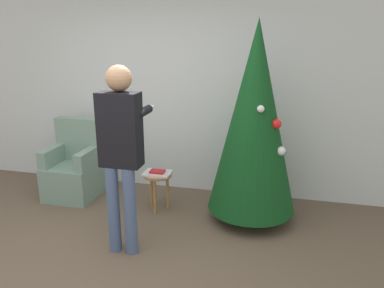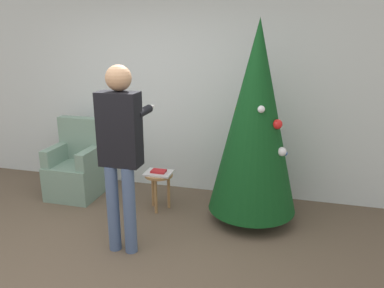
% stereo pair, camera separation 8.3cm
% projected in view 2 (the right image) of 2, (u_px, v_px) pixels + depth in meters
% --- Properties ---
extents(ground_plane, '(14.00, 14.00, 0.00)m').
position_uv_depth(ground_plane, '(86.00, 280.00, 3.27)').
color(ground_plane, brown).
extents(wall_back, '(8.00, 0.06, 2.70)m').
position_uv_depth(wall_back, '(165.00, 90.00, 4.95)').
color(wall_back, silver).
rests_on(wall_back, ground_plane).
extents(christmas_tree, '(0.98, 0.98, 2.23)m').
position_uv_depth(christmas_tree, '(255.00, 119.00, 4.02)').
color(christmas_tree, brown).
rests_on(christmas_tree, ground_plane).
extents(armchair, '(0.62, 0.61, 1.01)m').
position_uv_depth(armchair, '(77.00, 169.00, 4.93)').
color(armchair, gray).
rests_on(armchair, ground_plane).
extents(person_standing, '(0.41, 0.57, 1.81)m').
position_uv_depth(person_standing, '(120.00, 144.00, 3.48)').
color(person_standing, '#475B84').
rests_on(person_standing, ground_plane).
extents(side_stool, '(0.34, 0.34, 0.46)m').
position_uv_depth(side_stool, '(159.00, 181.00, 4.51)').
color(side_stool, '#A37547').
rests_on(side_stool, ground_plane).
extents(laptop, '(0.32, 0.26, 0.02)m').
position_uv_depth(laptop, '(159.00, 173.00, 4.48)').
color(laptop, silver).
rests_on(laptop, side_stool).
extents(book, '(0.17, 0.12, 0.02)m').
position_uv_depth(book, '(159.00, 171.00, 4.47)').
color(book, '#B21E23').
rests_on(book, laptop).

